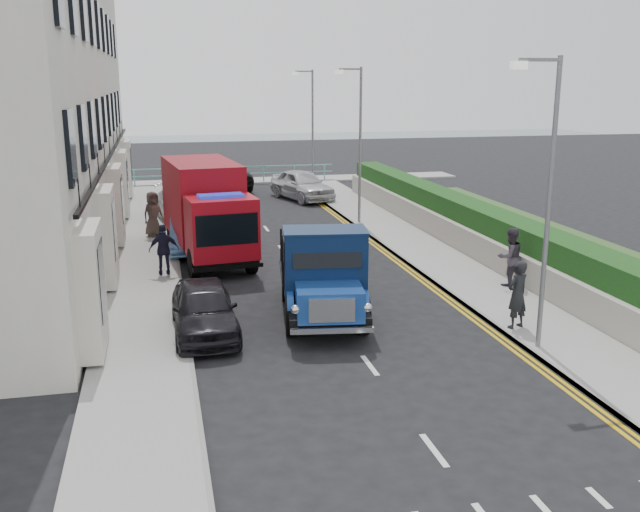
{
  "coord_description": "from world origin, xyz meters",
  "views": [
    {
      "loc": [
        -4.57,
        -16.83,
        6.49
      ],
      "look_at": [
        -0.03,
        3.09,
        1.4
      ],
      "focal_mm": 40.0,
      "sensor_mm": 36.0,
      "label": 1
    }
  ],
  "objects_px": {
    "bedford_lorry": "(324,280)",
    "red_lorry": "(206,208)",
    "lamp_mid": "(358,136)",
    "lamp_near": "(545,189)",
    "lamp_far": "(310,123)",
    "parked_car_front": "(204,309)",
    "pedestrian_east_near": "(517,295)"
  },
  "relations": [
    {
      "from": "bedford_lorry",
      "to": "red_lorry",
      "type": "height_order",
      "value": "red_lorry"
    },
    {
      "from": "lamp_mid",
      "to": "red_lorry",
      "type": "bearing_deg",
      "value": -146.42
    },
    {
      "from": "lamp_near",
      "to": "lamp_mid",
      "type": "bearing_deg",
      "value": 90.0
    },
    {
      "from": "lamp_mid",
      "to": "bedford_lorry",
      "type": "height_order",
      "value": "lamp_mid"
    },
    {
      "from": "lamp_far",
      "to": "red_lorry",
      "type": "distance_m",
      "value": 16.47
    },
    {
      "from": "lamp_mid",
      "to": "red_lorry",
      "type": "distance_m",
      "value": 8.77
    },
    {
      "from": "lamp_mid",
      "to": "bedford_lorry",
      "type": "distance_m",
      "value": 13.88
    },
    {
      "from": "lamp_mid",
      "to": "red_lorry",
      "type": "relative_size",
      "value": 1.01
    },
    {
      "from": "parked_car_front",
      "to": "lamp_far",
      "type": "bearing_deg",
      "value": 71.02
    },
    {
      "from": "red_lorry",
      "to": "pedestrian_east_near",
      "type": "height_order",
      "value": "red_lorry"
    },
    {
      "from": "lamp_mid",
      "to": "parked_car_front",
      "type": "xyz_separation_m",
      "value": [
        -7.78,
        -13.0,
        -3.31
      ]
    },
    {
      "from": "bedford_lorry",
      "to": "red_lorry",
      "type": "relative_size",
      "value": 0.82
    },
    {
      "from": "lamp_far",
      "to": "parked_car_front",
      "type": "distance_m",
      "value": 24.5
    },
    {
      "from": "red_lorry",
      "to": "pedestrian_east_near",
      "type": "bearing_deg",
      "value": -60.44
    },
    {
      "from": "lamp_mid",
      "to": "bedford_lorry",
      "type": "bearing_deg",
      "value": -109.44
    },
    {
      "from": "lamp_mid",
      "to": "lamp_far",
      "type": "distance_m",
      "value": 10.0
    },
    {
      "from": "bedford_lorry",
      "to": "pedestrian_east_near",
      "type": "bearing_deg",
      "value": -12.92
    },
    {
      "from": "lamp_near",
      "to": "pedestrian_east_near",
      "type": "distance_m",
      "value": 3.27
    },
    {
      "from": "lamp_mid",
      "to": "parked_car_front",
      "type": "bearing_deg",
      "value": -120.89
    },
    {
      "from": "lamp_near",
      "to": "lamp_mid",
      "type": "height_order",
      "value": "same"
    },
    {
      "from": "lamp_far",
      "to": "red_lorry",
      "type": "xyz_separation_m",
      "value": [
        -7.09,
        -14.71,
        -2.12
      ]
    },
    {
      "from": "red_lorry",
      "to": "lamp_mid",
      "type": "bearing_deg",
      "value": 26.8
    },
    {
      "from": "lamp_near",
      "to": "bedford_lorry",
      "type": "bearing_deg",
      "value": 144.88
    },
    {
      "from": "lamp_far",
      "to": "red_lorry",
      "type": "height_order",
      "value": "lamp_far"
    },
    {
      "from": "lamp_mid",
      "to": "pedestrian_east_near",
      "type": "relative_size",
      "value": 3.86
    },
    {
      "from": "parked_car_front",
      "to": "pedestrian_east_near",
      "type": "distance_m",
      "value": 8.18
    },
    {
      "from": "lamp_far",
      "to": "bedford_lorry",
      "type": "xyz_separation_m",
      "value": [
        -4.52,
        -22.82,
        -2.8
      ]
    },
    {
      "from": "pedestrian_east_near",
      "to": "red_lorry",
      "type": "bearing_deg",
      "value": -74.97
    },
    {
      "from": "lamp_near",
      "to": "pedestrian_east_near",
      "type": "relative_size",
      "value": 3.86
    },
    {
      "from": "lamp_mid",
      "to": "parked_car_front",
      "type": "height_order",
      "value": "lamp_mid"
    },
    {
      "from": "lamp_far",
      "to": "pedestrian_east_near",
      "type": "xyz_separation_m",
      "value": [
        0.22,
        -24.65,
        -2.97
      ]
    },
    {
      "from": "bedford_lorry",
      "to": "lamp_near",
      "type": "bearing_deg",
      "value": -26.9
    }
  ]
}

